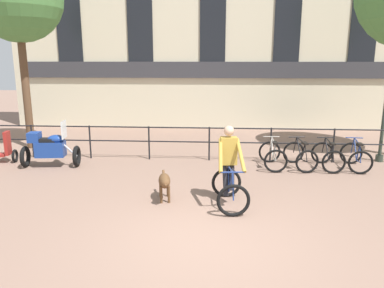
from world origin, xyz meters
TOP-DOWN VIEW (x-y plane):
  - ground_plane at (0.00, 0.00)m, footprint 60.00×60.00m
  - canal_railing at (-0.00, 5.20)m, footprint 15.05×0.05m
  - building_facade at (0.00, 10.99)m, footprint 18.00×0.72m
  - cyclist_with_bike at (0.50, 1.67)m, footprint 0.80×1.23m
  - dog at (-0.91, 1.74)m, footprint 0.37×1.01m
  - parked_motorcycle at (-4.60, 4.18)m, footprint 1.66×0.80m
  - parked_bicycle_near_lamp at (1.85, 4.54)m, footprint 0.69×1.13m
  - parked_bicycle_mid_left at (2.63, 4.54)m, footprint 0.83×1.20m
  - parked_bicycle_mid_right at (3.41, 4.54)m, footprint 0.70×1.13m
  - parked_bicycle_far_end at (4.19, 4.54)m, footprint 0.76×1.17m

SIDE VIEW (x-z plane):
  - ground_plane at x=0.00m, z-range 0.00..0.00m
  - parked_bicycle_near_lamp at x=1.85m, z-range -0.07..0.79m
  - parked_bicycle_mid_left at x=2.63m, z-range -0.07..0.79m
  - parked_bicycle_far_end at x=4.19m, z-range -0.07..0.79m
  - parked_bicycle_mid_right at x=3.41m, z-range -0.07..0.79m
  - dog at x=-0.91m, z-range 0.13..0.76m
  - parked_motorcycle at x=-4.60m, z-range -0.11..1.24m
  - canal_railing at x=0.00m, z-range 0.18..1.23m
  - cyclist_with_bike at x=0.50m, z-range -0.09..1.61m
  - building_facade at x=0.00m, z-range -0.02..9.68m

